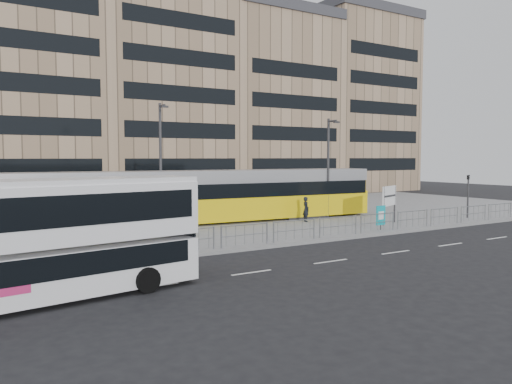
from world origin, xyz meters
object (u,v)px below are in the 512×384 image
ad_panel (381,216)px  pedestrian (306,209)px  lamp_post_west (161,158)px  traffic_light_east (468,191)px  double_decker_bus (49,236)px  tram (173,198)px  station_sign (389,198)px  lamp_post_east (329,163)px  traffic_light_west (129,209)px

ad_panel → pedestrian: (-1.57, 5.35, -0.01)m
pedestrian → lamp_post_west: 10.25m
traffic_light_east → ad_panel: bearing=168.0°
double_decker_bus → ad_panel: (19.42, 4.96, -1.07)m
tram → station_sign: (12.41, -6.71, -0.03)m
station_sign → lamp_post_west: size_ratio=0.32×
lamp_post_west → lamp_post_east: lamp_post_west is taller
tram → lamp_post_west: size_ratio=3.78×
tram → pedestrian: bearing=-16.7°
pedestrian → lamp_post_east: (2.78, 1.02, 3.08)m
traffic_light_east → lamp_post_west: size_ratio=0.39×
lamp_post_east → station_sign: bearing=-74.6°
tram → ad_panel: 13.04m
ad_panel → pedestrian: 5.58m
traffic_light_east → lamp_post_east: 10.23m
ad_panel → traffic_light_west: (-15.07, 0.95, 1.12)m
traffic_light_east → lamp_post_east: lamp_post_east is taller
station_sign → pedestrian: bearing=115.7°
double_decker_bus → tram: size_ratio=0.33×
lamp_post_west → pedestrian: bearing=-26.2°
station_sign → traffic_light_west: traffic_light_west is taller
tram → lamp_post_west: 2.83m
traffic_light_east → lamp_post_west: 21.85m
tram → traffic_light_west: 9.09m
tram → traffic_light_east: bearing=-17.1°
traffic_light_west → station_sign: bearing=11.5°
tram → ad_panel: bearing=-36.9°
lamp_post_west → lamp_post_east: 11.90m
double_decker_bus → traffic_light_east: 29.78m
ad_panel → pedestrian: bearing=101.0°
lamp_post_west → station_sign: bearing=-31.8°
ad_panel → lamp_post_east: size_ratio=0.21×
double_decker_bus → traffic_light_west: size_ratio=3.16×
pedestrian → lamp_post_west: bearing=78.5°
tram → station_sign: bearing=-24.9°
traffic_light_west → lamp_post_west: size_ratio=0.39×
double_decker_bus → traffic_light_east: size_ratio=3.16×
double_decker_bus → station_sign: double_decker_bus is taller
ad_panel → lamp_post_east: 7.17m
station_sign → pedestrian: station_sign is taller
station_sign → lamp_post_west: bearing=125.7°
pedestrian → lamp_post_east: bearing=-55.3°
double_decker_bus → traffic_light_east: (29.16, 6.02, 0.05)m
tram → double_decker_bus: bearing=-121.9°
double_decker_bus → station_sign: bearing=9.0°
pedestrian → ad_panel: bearing=-149.0°
traffic_light_east → lamp_post_east: size_ratio=0.43×
station_sign → lamp_post_west: (-12.73, 7.89, 2.59)m
tram → ad_panel: tram is taller
traffic_light_east → tram: bearing=141.3°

